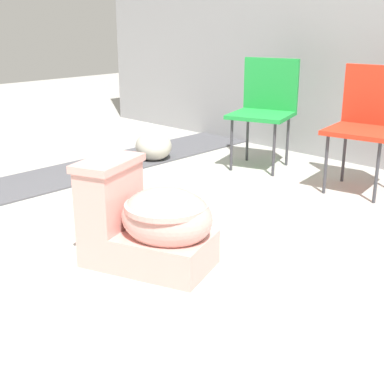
% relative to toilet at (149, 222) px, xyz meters
% --- Properties ---
extents(ground_plane, '(14.00, 14.00, 0.00)m').
position_rel_toilet_xyz_m(ground_plane, '(-0.20, 0.01, -0.22)').
color(ground_plane, '#A8A59E').
extents(gravel_strip, '(0.56, 8.00, 0.01)m').
position_rel_toilet_xyz_m(gravel_strip, '(-1.59, 0.51, -0.21)').
color(gravel_strip, '#4C4C51').
rests_on(gravel_strip, ground).
extents(toilet, '(0.72, 0.55, 0.52)m').
position_rel_toilet_xyz_m(toilet, '(0.00, 0.00, 0.00)').
color(toilet, '#E09E93').
rests_on(toilet, ground).
extents(folding_chair_left, '(0.55, 0.55, 0.83)m').
position_rel_toilet_xyz_m(folding_chair_left, '(-0.70, 1.85, 0.29)').
color(folding_chair_left, '#1E8C38').
rests_on(folding_chair_left, ground).
extents(folding_chair_middle, '(0.50, 0.50, 0.83)m').
position_rel_toilet_xyz_m(folding_chair_middle, '(0.16, 1.84, 0.29)').
color(folding_chair_middle, red).
rests_on(folding_chair_middle, ground).
extents(boulder_near, '(0.44, 0.43, 0.24)m').
position_rel_toilet_xyz_m(boulder_near, '(-1.45, 1.34, -0.10)').
color(boulder_near, '#ADA899').
rests_on(boulder_near, ground).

